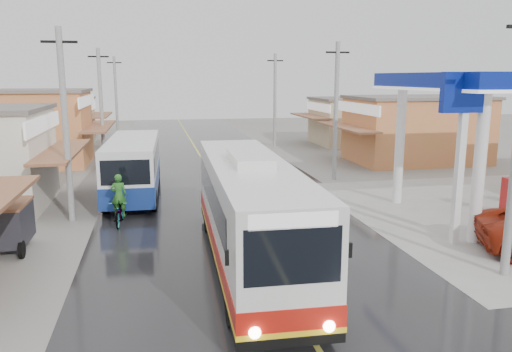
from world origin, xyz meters
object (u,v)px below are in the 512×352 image
object	(u,v)px
coach_bus	(249,212)
tricycle_near	(7,224)
second_bus	(133,166)
cyclist	(120,208)

from	to	relation	value
coach_bus	tricycle_near	size ratio (longest dim) A/B	5.16
tricycle_near	second_bus	bearing A→B (deg)	61.71
coach_bus	cyclist	world-z (taller)	coach_bus
coach_bus	tricycle_near	distance (m)	8.61
tricycle_near	coach_bus	bearing A→B (deg)	-19.58
second_bus	tricycle_near	bearing A→B (deg)	-116.37
cyclist	coach_bus	bearing A→B (deg)	-46.51
cyclist	tricycle_near	world-z (taller)	cyclist
coach_bus	second_bus	bearing A→B (deg)	112.92
cyclist	tricycle_near	distance (m)	4.40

